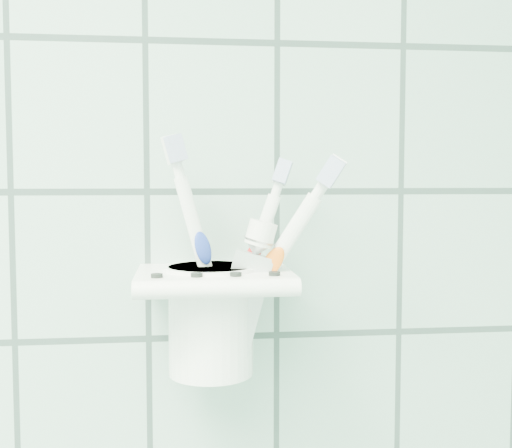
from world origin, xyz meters
The scene contains 6 objects.
holder_bracket centered at (0.65, 1.15, 1.31)m, with size 0.13×0.11×0.04m.
cup centered at (0.65, 1.16, 1.28)m, with size 0.08×0.08×0.09m.
toothbrush_pink centered at (0.67, 1.16, 1.34)m, with size 0.06×0.02×0.20m.
toothbrush_blue centered at (0.66, 1.16, 1.33)m, with size 0.06×0.02×0.19m.
toothbrush_orange centered at (0.65, 1.17, 1.34)m, with size 0.10×0.06×0.20m.
toothpaste_tube centered at (0.66, 1.14, 1.31)m, with size 0.06×0.03×0.14m.
Camera 1 is at (0.63, 0.61, 1.40)m, focal length 45.00 mm.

